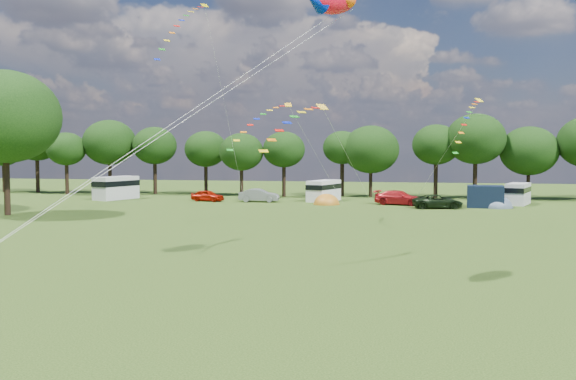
% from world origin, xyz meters
% --- Properties ---
extents(ground_plane, '(180.00, 180.00, 0.00)m').
position_xyz_m(ground_plane, '(0.00, 0.00, 0.00)').
color(ground_plane, black).
rests_on(ground_plane, ground).
extents(tree_line, '(102.98, 10.98, 10.27)m').
position_xyz_m(tree_line, '(5.30, 54.99, 6.35)').
color(tree_line, black).
rests_on(tree_line, ground).
extents(big_tree, '(10.00, 10.00, 13.28)m').
position_xyz_m(big_tree, '(-30.00, 28.00, 9.02)').
color(big_tree, black).
rests_on(big_tree, ground).
extents(car_a, '(4.20, 2.40, 1.32)m').
position_xyz_m(car_a, '(-16.44, 45.74, 0.66)').
color(car_a, '#AE1505').
rests_on(car_a, ground).
extents(car_b, '(4.34, 1.83, 1.50)m').
position_xyz_m(car_b, '(-10.41, 45.95, 0.75)').
color(car_b, gray).
rests_on(car_b, ground).
extents(car_c, '(5.58, 3.51, 1.55)m').
position_xyz_m(car_c, '(5.39, 45.01, 0.78)').
color(car_c, '#B1171A').
rests_on(car_c, ground).
extents(car_d, '(5.45, 3.14, 1.40)m').
position_xyz_m(car_d, '(9.27, 41.78, 0.70)').
color(car_d, black).
rests_on(car_d, ground).
extents(campervan_a, '(4.15, 6.04, 2.73)m').
position_xyz_m(campervan_a, '(-28.06, 46.40, 1.47)').
color(campervan_a, silver).
rests_on(campervan_a, ground).
extents(campervan_c, '(3.69, 5.35, 2.42)m').
position_xyz_m(campervan_c, '(-3.27, 48.30, 1.30)').
color(campervan_c, white).
rests_on(campervan_c, ground).
extents(campervan_d, '(3.45, 5.13, 2.32)m').
position_xyz_m(campervan_d, '(18.10, 47.97, 1.25)').
color(campervan_d, silver).
rests_on(campervan_d, ground).
extents(tent_orange, '(2.93, 3.21, 2.29)m').
position_xyz_m(tent_orange, '(-2.43, 44.17, 0.02)').
color(tent_orange, '#BE721C').
rests_on(tent_orange, ground).
extents(tent_greyblue, '(3.37, 3.69, 2.51)m').
position_xyz_m(tent_greyblue, '(15.30, 43.79, 0.02)').
color(tent_greyblue, slate).
rests_on(tent_greyblue, ground).
extents(awning_navy, '(3.85, 3.22, 2.26)m').
position_xyz_m(awning_navy, '(14.17, 43.83, 1.13)').
color(awning_navy, black).
rests_on(awning_navy, ground).
extents(streamer_kite_a, '(3.36, 5.61, 5.77)m').
position_xyz_m(streamer_kite_a, '(-13.47, 30.30, 17.42)').
color(streamer_kite_a, '#D8C300').
rests_on(streamer_kite_a, ground).
extents(streamer_kite_b, '(4.23, 4.53, 3.77)m').
position_xyz_m(streamer_kite_b, '(-4.64, 23.22, 8.48)').
color(streamer_kite_b, '#F3AE17').
rests_on(streamer_kite_b, ground).
extents(streamer_kite_c, '(3.16, 4.95, 2.80)m').
position_xyz_m(streamer_kite_c, '(0.22, 10.33, 7.83)').
color(streamer_kite_c, yellow).
rests_on(streamer_kite_c, ground).
extents(streamer_kite_d, '(2.62, 5.03, 4.26)m').
position_xyz_m(streamer_kite_d, '(10.70, 24.55, 8.57)').
color(streamer_kite_d, yellow).
rests_on(streamer_kite_d, ground).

